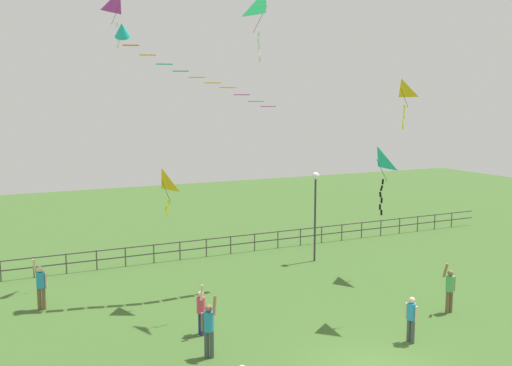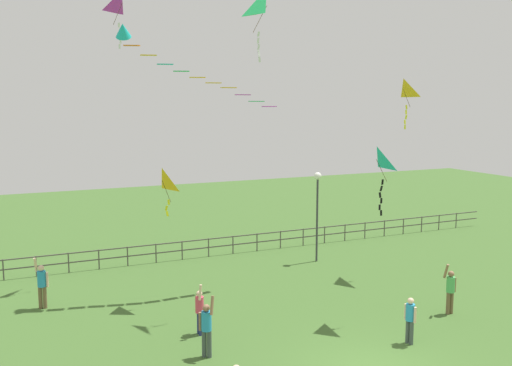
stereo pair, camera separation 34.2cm
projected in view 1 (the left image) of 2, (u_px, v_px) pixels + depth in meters
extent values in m
cylinder|color=#38383D|center=(315.00, 220.00, 27.90)|extent=(0.10, 0.10, 4.12)
sphere|color=white|center=(316.00, 176.00, 27.59)|extent=(0.36, 0.36, 0.36)
cylinder|color=brown|center=(39.00, 299.00, 21.47)|extent=(0.15, 0.15, 0.86)
cylinder|color=brown|center=(44.00, 298.00, 21.48)|extent=(0.15, 0.15, 0.86)
cylinder|color=#268CBF|center=(41.00, 280.00, 21.37)|extent=(0.31, 0.31, 0.61)
sphere|color=beige|center=(40.00, 269.00, 21.31)|extent=(0.23, 0.23, 0.23)
cylinder|color=beige|center=(34.00, 266.00, 21.33)|extent=(0.17, 0.26, 0.58)
cylinder|color=beige|center=(46.00, 281.00, 21.40)|extent=(0.09, 0.09, 0.58)
cylinder|color=brown|center=(447.00, 302.00, 21.12)|extent=(0.14, 0.14, 0.83)
cylinder|color=brown|center=(451.00, 301.00, 21.19)|extent=(0.14, 0.14, 0.83)
cylinder|color=#4CB259|center=(450.00, 283.00, 21.06)|extent=(0.30, 0.30, 0.59)
sphere|color=#8C6647|center=(451.00, 273.00, 21.00)|extent=(0.22, 0.22, 0.22)
cylinder|color=#8C6647|center=(446.00, 270.00, 20.94)|extent=(0.09, 0.25, 0.56)
cylinder|color=#8C6647|center=(454.00, 284.00, 21.15)|extent=(0.09, 0.09, 0.56)
cylinder|color=#3F4C47|center=(212.00, 344.00, 17.39)|extent=(0.15, 0.15, 0.86)
cylinder|color=#3F4C47|center=(207.00, 344.00, 17.44)|extent=(0.15, 0.15, 0.86)
cylinder|color=#268CBF|center=(209.00, 321.00, 17.31)|extent=(0.31, 0.31, 0.61)
sphere|color=#8C6647|center=(209.00, 308.00, 17.25)|extent=(0.23, 0.23, 0.23)
cylinder|color=#8C6647|center=(215.00, 306.00, 17.13)|extent=(0.22, 0.23, 0.58)
cylinder|color=#8C6647|center=(203.00, 322.00, 17.37)|extent=(0.09, 0.09, 0.57)
cylinder|color=#3F4C47|center=(413.00, 332.00, 18.43)|extent=(0.13, 0.13, 0.79)
cylinder|color=#3F4C47|center=(409.00, 330.00, 18.55)|extent=(0.13, 0.13, 0.79)
cylinder|color=#268CBF|center=(411.00, 311.00, 18.40)|extent=(0.29, 0.29, 0.56)
sphere|color=beige|center=(412.00, 300.00, 18.35)|extent=(0.21, 0.21, 0.21)
cylinder|color=beige|center=(416.00, 314.00, 18.25)|extent=(0.09, 0.09, 0.53)
cylinder|color=beige|center=(407.00, 311.00, 18.56)|extent=(0.09, 0.09, 0.53)
cylinder|color=navy|center=(202.00, 325.00, 19.05)|extent=(0.13, 0.13, 0.78)
cylinder|color=navy|center=(200.00, 323.00, 19.18)|extent=(0.13, 0.13, 0.78)
cylinder|color=#D83F59|center=(201.00, 305.00, 19.03)|extent=(0.28, 0.28, 0.55)
sphere|color=beige|center=(201.00, 294.00, 18.97)|extent=(0.21, 0.21, 0.21)
cylinder|color=beige|center=(202.00, 293.00, 18.77)|extent=(0.15, 0.10, 0.53)
cylinder|color=beige|center=(199.00, 304.00, 19.20)|extent=(0.09, 0.09, 0.52)
pyramid|color=yellow|center=(162.00, 181.00, 21.28)|extent=(0.64, 0.95, 0.88)
cylinder|color=#4C381E|center=(166.00, 192.00, 21.47)|extent=(0.37, 0.13, 0.89)
cube|color=yellow|center=(168.00, 202.00, 21.61)|extent=(0.09, 0.02, 0.20)
cube|color=yellow|center=(166.00, 208.00, 21.55)|extent=(0.11, 0.03, 0.21)
cube|color=yellow|center=(167.00, 214.00, 21.61)|extent=(0.11, 0.03, 0.21)
pyramid|color=#19B2B2|center=(377.00, 159.00, 19.72)|extent=(0.56, 0.96, 0.81)
cylinder|color=#4C381E|center=(382.00, 170.00, 19.85)|extent=(0.46, 0.07, 0.81)
cube|color=black|center=(383.00, 182.00, 19.98)|extent=(0.10, 0.05, 0.20)
cube|color=black|center=(382.00, 188.00, 19.95)|extent=(0.11, 0.04, 0.21)
cube|color=black|center=(380.00, 195.00, 19.91)|extent=(0.12, 0.01, 0.21)
cube|color=black|center=(382.00, 200.00, 20.03)|extent=(0.09, 0.02, 0.20)
cube|color=black|center=(380.00, 207.00, 19.98)|extent=(0.09, 0.03, 0.20)
cube|color=black|center=(381.00, 213.00, 20.10)|extent=(0.08, 0.02, 0.20)
pyramid|color=yellow|center=(401.00, 89.00, 25.15)|extent=(0.57, 1.24, 0.82)
cylinder|color=#4C381E|center=(405.00, 98.00, 25.26)|extent=(0.40, 0.08, 0.82)
cube|color=yellow|center=(404.00, 107.00, 25.32)|extent=(0.12, 0.02, 0.21)
cube|color=yellow|center=(404.00, 112.00, 25.34)|extent=(0.08, 0.03, 0.20)
cube|color=yellow|center=(404.00, 117.00, 25.39)|extent=(0.09, 0.04, 0.20)
cube|color=yellow|center=(403.00, 122.00, 25.34)|extent=(0.08, 0.04, 0.20)
cube|color=yellow|center=(403.00, 127.00, 25.38)|extent=(0.08, 0.01, 0.20)
pyramid|color=#B22DB2|center=(121.00, 3.00, 23.54)|extent=(1.07, 1.01, 0.86)
cylinder|color=#4C381E|center=(116.00, 14.00, 23.71)|extent=(0.35, 0.42, 0.87)
cube|color=white|center=(117.00, 25.00, 23.80)|extent=(0.08, 0.03, 0.20)
cube|color=white|center=(118.00, 30.00, 23.87)|extent=(0.11, 0.03, 0.21)
cube|color=white|center=(119.00, 36.00, 23.90)|extent=(0.08, 0.02, 0.20)
cube|color=white|center=(119.00, 41.00, 23.94)|extent=(0.10, 0.05, 0.20)
cube|color=white|center=(118.00, 46.00, 23.92)|extent=(0.08, 0.03, 0.20)
pyramid|color=#1EB759|center=(267.00, 6.00, 20.57)|extent=(0.96, 1.06, 1.02)
cylinder|color=#4C381E|center=(260.00, 19.00, 20.40)|extent=(0.67, 0.26, 1.02)
cube|color=white|center=(259.00, 34.00, 20.41)|extent=(0.11, 0.05, 0.21)
cube|color=white|center=(258.00, 41.00, 20.42)|extent=(0.08, 0.04, 0.20)
cube|color=white|center=(259.00, 47.00, 20.48)|extent=(0.10, 0.03, 0.21)
cube|color=white|center=(259.00, 53.00, 20.51)|extent=(0.11, 0.05, 0.21)
cube|color=white|center=(260.00, 59.00, 20.58)|extent=(0.11, 0.04, 0.21)
cone|color=#19B2B2|center=(122.00, 30.00, 21.66)|extent=(0.81, 0.95, 0.79)
cube|color=orange|center=(131.00, 45.00, 21.77)|extent=(0.67, 0.43, 0.03)
cube|color=yellow|center=(148.00, 55.00, 21.92)|extent=(0.67, 0.37, 0.03)
cube|color=#19B2B2|center=(164.00, 64.00, 22.11)|extent=(0.66, 0.36, 0.03)
cube|color=#1EB759|center=(181.00, 71.00, 22.26)|extent=(0.67, 0.42, 0.03)
cube|color=yellow|center=(197.00, 77.00, 22.39)|extent=(0.67, 0.39, 0.03)
cube|color=yellow|center=(213.00, 83.00, 22.55)|extent=(0.66, 0.36, 0.03)
cube|color=yellow|center=(228.00, 88.00, 22.77)|extent=(0.64, 0.26, 0.03)
cube|color=#B22DB2|center=(242.00, 95.00, 23.09)|extent=(0.65, 0.29, 0.03)
cube|color=#1EB759|center=(256.00, 101.00, 23.41)|extent=(0.63, 0.24, 0.03)
cube|color=#B22DB2|center=(268.00, 107.00, 23.77)|extent=(0.67, 0.38, 0.03)
cylinder|color=#4C4742|center=(0.00, 271.00, 24.85)|extent=(0.06, 0.06, 0.95)
cylinder|color=#4C4742|center=(34.00, 267.00, 25.42)|extent=(0.06, 0.06, 0.95)
cylinder|color=#4C4742|center=(66.00, 264.00, 26.01)|extent=(0.06, 0.06, 0.95)
cylinder|color=#4C4742|center=(97.00, 260.00, 26.59)|extent=(0.06, 0.06, 0.95)
cylinder|color=#4C4742|center=(125.00, 257.00, 27.15)|extent=(0.06, 0.06, 0.95)
cylinder|color=#4C4742|center=(154.00, 254.00, 27.74)|extent=(0.06, 0.06, 0.95)
cylinder|color=#4C4742|center=(180.00, 251.00, 28.30)|extent=(0.06, 0.06, 0.95)
cylinder|color=#4C4742|center=(206.00, 248.00, 28.89)|extent=(0.06, 0.06, 0.95)
cylinder|color=#4C4742|center=(231.00, 245.00, 29.45)|extent=(0.06, 0.06, 0.95)
cylinder|color=#4C4742|center=(255.00, 242.00, 30.03)|extent=(0.06, 0.06, 0.95)
cylinder|color=#4C4742|center=(278.00, 240.00, 30.61)|extent=(0.06, 0.06, 0.95)
cylinder|color=#4C4742|center=(300.00, 237.00, 31.20)|extent=(0.06, 0.06, 0.95)
cylinder|color=#4C4742|center=(322.00, 235.00, 31.78)|extent=(0.06, 0.06, 0.95)
cylinder|color=#4C4742|center=(342.00, 232.00, 32.34)|extent=(0.06, 0.06, 0.95)
cylinder|color=#4C4742|center=(362.00, 230.00, 32.92)|extent=(0.06, 0.06, 0.95)
cylinder|color=#4C4742|center=(381.00, 228.00, 33.50)|extent=(0.06, 0.06, 0.95)
cylinder|color=#4C4742|center=(400.00, 226.00, 34.08)|extent=(0.06, 0.06, 0.95)
cylinder|color=#4C4742|center=(418.00, 224.00, 34.66)|extent=(0.06, 0.06, 0.95)
cylinder|color=#4C4742|center=(435.00, 222.00, 35.23)|extent=(0.06, 0.06, 0.95)
cylinder|color=#4C4742|center=(452.00, 220.00, 35.81)|extent=(0.06, 0.06, 0.95)
cube|color=#4C4742|center=(209.00, 239.00, 28.89)|extent=(36.00, 0.05, 0.05)
cube|color=#4C4742|center=(209.00, 247.00, 28.95)|extent=(36.00, 0.05, 0.05)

